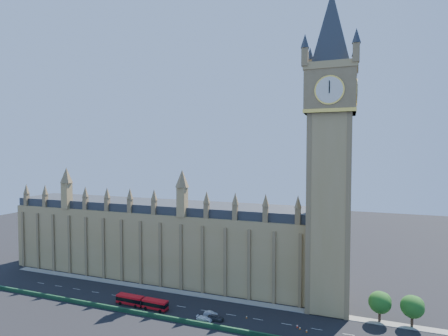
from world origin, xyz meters
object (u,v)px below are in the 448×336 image
(red_bus, at_px, (142,302))
(car_grey, at_px, (215,318))
(car_white, at_px, (204,318))
(car_silver, at_px, (211,314))

(red_bus, xyz_separation_m, car_grey, (24.08, -0.23, -0.78))
(red_bus, distance_m, car_white, 21.29)
(red_bus, height_order, car_silver, red_bus)
(red_bus, distance_m, car_grey, 24.10)
(car_grey, bearing_deg, car_silver, 47.92)
(car_grey, height_order, car_white, car_grey)
(car_silver, relative_size, car_white, 0.88)
(car_white, bearing_deg, car_silver, -12.12)
(car_silver, xyz_separation_m, car_white, (-0.63, -3.23, -0.00))
(car_grey, distance_m, car_silver, 3.00)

